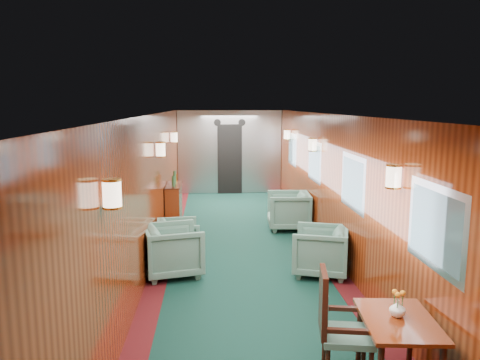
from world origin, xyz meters
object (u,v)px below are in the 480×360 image
(dining_table, at_px, (398,330))
(credenza, at_px, (174,204))
(side_chair, at_px, (336,322))
(armchair_left_near, at_px, (173,250))
(armchair_right_near, at_px, (320,251))
(armchair_left_far, at_px, (178,238))
(armchair_right_far, at_px, (288,211))

(dining_table, height_order, credenza, credenza)
(side_chair, bearing_deg, armchair_left_near, 130.08)
(credenza, distance_m, armchair_right_near, 3.94)
(side_chair, xyz_separation_m, armchair_right_near, (0.51, 2.76, -0.21))
(armchair_left_near, bearing_deg, side_chair, -163.31)
(dining_table, xyz_separation_m, armchair_left_far, (-2.22, 3.88, -0.25))
(dining_table, relative_size, armchair_right_near, 1.18)
(armchair_left_far, relative_size, armchair_right_far, 0.82)
(side_chair, bearing_deg, credenza, 117.44)
(credenza, bearing_deg, side_chair, -71.77)
(armchair_right_near, bearing_deg, armchair_left_far, -97.17)
(armchair_right_near, height_order, armchair_right_far, armchair_right_far)
(armchair_left_far, bearing_deg, armchair_right_far, -59.54)
(credenza, xyz_separation_m, armchair_left_near, (0.21, -2.98, -0.07))
(side_chair, distance_m, armchair_right_near, 2.82)
(armchair_right_near, bearing_deg, credenza, -125.11)
(dining_table, relative_size, credenza, 0.82)
(armchair_left_near, relative_size, armchair_left_far, 1.21)
(dining_table, distance_m, credenza, 6.49)
(dining_table, height_order, side_chair, side_chair)
(armchair_right_near, bearing_deg, dining_table, 17.05)
(armchair_right_far, bearing_deg, side_chair, -1.41)
(side_chair, distance_m, armchair_left_far, 4.11)
(dining_table, relative_size, armchair_right_far, 1.11)
(side_chair, relative_size, armchair_left_near, 1.27)
(armchair_right_near, xyz_separation_m, armchair_right_far, (-0.05, 2.62, 0.02))
(side_chair, distance_m, armchair_right_far, 5.41)
(armchair_left_far, bearing_deg, side_chair, -162.54)
(credenza, height_order, armchair_right_near, credenza)
(armchair_right_far, bearing_deg, credenza, -97.82)
(armchair_left_far, bearing_deg, armchair_left_near, 171.54)
(credenza, bearing_deg, armchair_left_far, -83.73)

